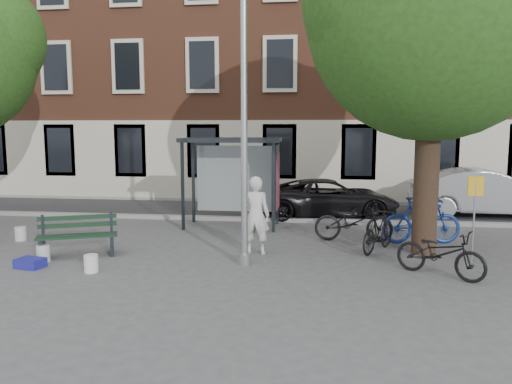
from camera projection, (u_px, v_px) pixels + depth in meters
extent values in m
plane|color=#4C4C4F|center=(245.00, 264.00, 10.70)|extent=(90.00, 90.00, 0.00)
cube|color=#28282B|center=(275.00, 211.00, 17.58)|extent=(40.00, 4.00, 0.01)
cube|color=gray|center=(269.00, 219.00, 15.61)|extent=(40.00, 0.25, 0.12)
cube|color=gray|center=(279.00, 201.00, 19.54)|extent=(40.00, 0.25, 0.12)
cube|color=brown|center=(288.00, 37.00, 22.58)|extent=(30.00, 8.00, 14.00)
cylinder|color=#9EA0A3|center=(244.00, 124.00, 10.31)|extent=(0.14, 0.14, 6.00)
cylinder|color=#9EA0A3|center=(244.00, 259.00, 10.68)|extent=(0.28, 0.28, 0.24)
cylinder|color=black|center=(426.00, 181.00, 11.44)|extent=(0.56, 0.56, 3.40)
sphere|color=#254715|center=(434.00, 14.00, 10.97)|extent=(5.60, 5.60, 5.60)
cube|color=#1E2328|center=(183.00, 187.00, 14.18)|extent=(0.08, 0.08, 2.50)
cube|color=#1E2328|center=(274.00, 188.00, 13.84)|extent=(0.08, 0.08, 2.50)
cube|color=#1E2328|center=(193.00, 182.00, 15.36)|extent=(0.08, 0.08, 2.50)
cube|color=#1E2328|center=(277.00, 183.00, 15.02)|extent=(0.08, 0.08, 2.50)
cube|color=#1E2328|center=(231.00, 140.00, 14.43)|extent=(2.85, 1.45, 0.12)
cube|color=#8C999E|center=(235.00, 179.00, 15.17)|extent=(2.34, 0.04, 2.00)
cube|color=#1E2328|center=(276.00, 181.00, 14.42)|extent=(0.12, 1.14, 2.12)
cube|color=#D84C19|center=(278.00, 181.00, 14.41)|extent=(0.02, 0.90, 1.62)
imported|color=silver|center=(255.00, 215.00, 11.53)|extent=(0.69, 0.48, 1.82)
cube|color=#1E2328|center=(42.00, 249.00, 11.15)|extent=(0.29, 0.54, 0.45)
cube|color=#1E2328|center=(112.00, 244.00, 11.56)|extent=(0.29, 0.54, 0.45)
cube|color=black|center=(77.00, 238.00, 11.15)|extent=(1.66, 0.80, 0.04)
cube|color=black|center=(77.00, 236.00, 11.32)|extent=(1.66, 0.80, 0.04)
cube|color=black|center=(78.00, 234.00, 11.49)|extent=(1.66, 0.80, 0.04)
cube|color=black|center=(78.00, 225.00, 11.56)|extent=(1.63, 0.74, 0.10)
cube|color=black|center=(77.00, 217.00, 11.54)|extent=(1.63, 0.74, 0.10)
imported|color=black|center=(354.00, 221.00, 12.83)|extent=(2.00, 0.72, 1.04)
imported|color=navy|center=(421.00, 220.00, 12.56)|extent=(2.03, 0.80, 1.19)
imported|color=black|center=(440.00, 253.00, 9.78)|extent=(1.84, 1.54, 0.95)
imported|color=black|center=(378.00, 231.00, 11.73)|extent=(1.22, 1.65, 0.98)
imported|color=black|center=(329.00, 198.00, 16.34)|extent=(4.70, 2.58, 1.25)
imported|color=#96979D|center=(486.00, 193.00, 16.43)|extent=(4.80, 1.79, 1.57)
cube|color=navy|center=(30.00, 263.00, 10.44)|extent=(0.62, 0.50, 0.20)
cylinder|color=white|center=(91.00, 264.00, 10.10)|extent=(0.29, 0.29, 0.36)
cylinder|color=silver|center=(43.00, 253.00, 10.91)|extent=(0.35, 0.35, 0.36)
cylinder|color=silver|center=(21.00, 234.00, 12.94)|extent=(0.35, 0.35, 0.36)
cylinder|color=#9EA0A3|center=(474.00, 221.00, 10.75)|extent=(0.04, 0.04, 1.82)
cube|color=gold|center=(476.00, 186.00, 10.66)|extent=(0.33, 0.06, 0.43)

